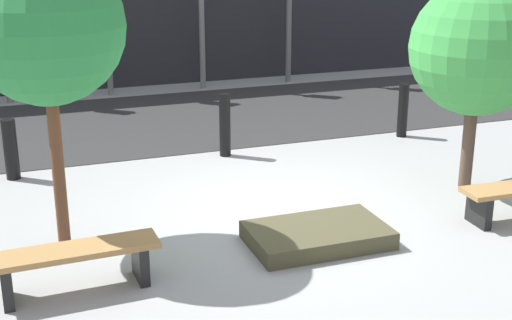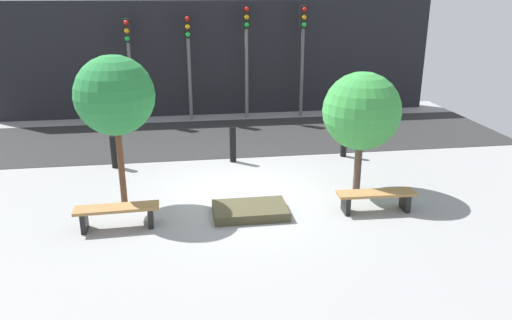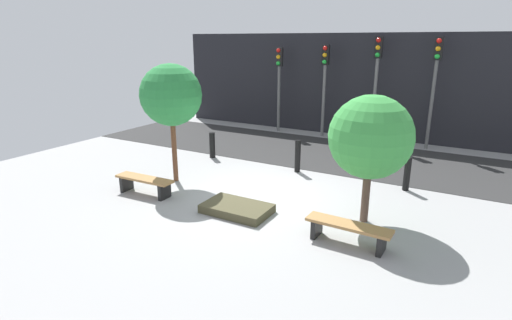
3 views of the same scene
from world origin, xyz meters
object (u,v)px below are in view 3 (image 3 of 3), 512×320
object	(u,v)px
traffic_light_mid_east	(377,71)
bollard_center	(407,174)
bench_right	(348,229)
traffic_light_west	(279,74)
bench_left	(145,182)
traffic_light_mid_west	(325,74)
traffic_light_east	(435,74)
bollard_far_left	(212,145)
planter_bed	(237,209)
tree_behind_left_bench	(171,95)
bollard_left	(298,156)
tree_behind_right_bench	(371,137)

from	to	relation	value
traffic_light_mid_east	bollard_center	bearing A→B (deg)	-66.09
bench_right	traffic_light_mid_east	xyz separation A→B (m)	(-1.67, 8.48, 2.42)
traffic_light_west	bench_left	bearing A→B (deg)	-87.54
bollard_center	traffic_light_mid_west	xyz separation A→B (m)	(-4.17, 4.82, 2.08)
traffic_light_mid_east	traffic_light_east	bearing A→B (deg)	-0.00
traffic_light_mid_east	bollard_far_left	bearing A→B (deg)	-130.87
planter_bed	bollard_center	size ratio (longest dim) A/B	1.70
bench_left	bollard_center	world-z (taller)	bollard_center
bench_right	bollard_far_left	distance (m)	6.89
bench_left	tree_behind_left_bench	world-z (taller)	tree_behind_left_bench
traffic_light_mid_west	traffic_light_east	size ratio (longest dim) A/B	0.93
tree_behind_left_bench	bollard_center	bearing A→B (deg)	22.71
tree_behind_left_bench	bollard_far_left	xyz separation A→B (m)	(-0.47, 2.44, -1.99)
planter_bed	bench_left	bearing A→B (deg)	-175.74
bollard_center	traffic_light_west	size ratio (longest dim) A/B	0.26
traffic_light_mid_east	traffic_light_east	distance (m)	2.03
tree_behind_left_bench	traffic_light_west	distance (m)	7.27
traffic_light_west	traffic_light_mid_east	distance (m)	4.08
planter_bed	traffic_light_west	size ratio (longest dim) A/B	0.44
planter_bed	traffic_light_mid_west	distance (m)	8.69
traffic_light_east	bollard_left	bearing A→B (deg)	-122.33
traffic_light_west	traffic_light_mid_west	bearing A→B (deg)	0.01
bench_left	traffic_light_mid_west	size ratio (longest dim) A/B	0.45
bollard_left	traffic_light_east	xyz separation A→B (m)	(3.05, 4.82, 2.22)
bench_left	traffic_light_east	distance (m)	10.51
bollard_center	traffic_light_west	world-z (taller)	traffic_light_west
bollard_center	bench_right	bearing A→B (deg)	-97.28
tree_behind_right_bench	bollard_far_left	xyz separation A→B (m)	(-5.84, 2.44, -1.47)
bench_left	bench_right	xyz separation A→B (m)	(5.38, 0.00, -0.01)
bench_left	planter_bed	xyz separation A→B (m)	(2.69, 0.20, -0.23)
bench_right	traffic_light_west	distance (m)	10.46
bench_left	traffic_light_mid_east	world-z (taller)	traffic_light_mid_east
traffic_light_mid_east	traffic_light_east	size ratio (longest dim) A/B	1.01
bollard_far_left	traffic_light_west	bearing A→B (deg)	88.78
bollard_far_left	traffic_light_mid_east	xyz separation A→B (m)	(4.17, 4.82, 2.30)
bollard_left	traffic_light_mid_east	xyz separation A→B (m)	(1.02, 4.82, 2.24)
planter_bed	bollard_far_left	size ratio (longest dim) A/B	1.79
tree_behind_left_bench	tree_behind_right_bench	size ratio (longest dim) A/B	1.17
bench_right	bollard_far_left	size ratio (longest dim) A/B	1.95
tree_behind_right_bench	traffic_light_west	bearing A→B (deg)	128.31
bollard_center	traffic_light_east	bearing A→B (deg)	91.22
traffic_light_mid_west	traffic_light_mid_east	size ratio (longest dim) A/B	0.92
traffic_light_mid_west	tree_behind_left_bench	bearing A→B (deg)	-102.95
planter_bed	traffic_light_west	distance (m)	9.13
bench_left	bollard_center	bearing A→B (deg)	29.95
bollard_left	bollard_center	size ratio (longest dim) A/B	1.09
planter_bed	bollard_center	xyz separation A→B (m)	(3.15, 3.46, 0.36)
bollard_far_left	bollard_center	size ratio (longest dim) A/B	0.95
tree_behind_left_bench	planter_bed	bearing A→B (deg)	-20.61
bench_left	tree_behind_right_bench	bearing A→B (deg)	10.60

